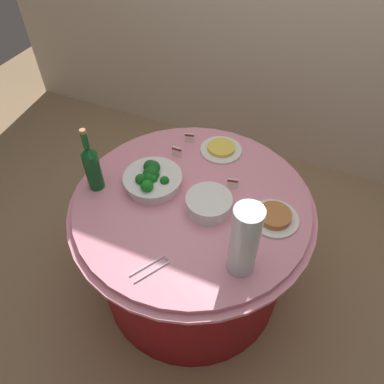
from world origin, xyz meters
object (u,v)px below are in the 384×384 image
label_placard_front (177,151)px  label_placard_mid (189,137)px  broccoli_bowl (152,179)px  food_plate_fried_egg (221,149)px  decorative_fruit_vase (244,244)px  food_plate_peanuts (274,217)px  plate_stack (209,203)px  serving_tongs (151,268)px  wine_bottle (92,166)px  label_placard_rear (233,183)px

label_placard_front → label_placard_mid: (0.01, 0.13, 0.00)m
broccoli_bowl → food_plate_fried_egg: bearing=60.9°
decorative_fruit_vase → food_plate_peanuts: (0.06, 0.29, -0.13)m
plate_stack → label_placard_mid: bearing=124.4°
serving_tongs → food_plate_peanuts: food_plate_peanuts is taller
food_plate_fried_egg → label_placard_mid: label_placard_mid is taller
wine_bottle → food_plate_peanuts: size_ratio=1.53×
serving_tongs → label_placard_rear: 0.57m
label_placard_mid → decorative_fruit_vase: bearing=-51.4°
wine_bottle → label_placard_front: size_ratio=6.11×
food_plate_peanuts → label_placard_front: size_ratio=4.00×
plate_stack → label_placard_rear: size_ratio=3.82×
broccoli_bowl → plate_stack: broccoli_bowl is taller
plate_stack → food_plate_peanuts: 0.29m
label_placard_rear → label_placard_mid: bearing=144.8°
food_plate_peanuts → label_placard_mid: label_placard_mid is taller
serving_tongs → wine_bottle: bearing=146.9°
broccoli_bowl → plate_stack: bearing=-5.2°
broccoli_bowl → decorative_fruit_vase: size_ratio=0.82×
label_placard_mid → plate_stack: bearing=-55.6°
label_placard_rear → decorative_fruit_vase: bearing=-66.2°
decorative_fruit_vase → plate_stack: bearing=135.0°
food_plate_peanuts → label_placard_rear: (-0.23, 0.11, 0.01)m
food_plate_fried_egg → food_plate_peanuts: (0.38, -0.34, 0.00)m
label_placard_front → label_placard_mid: size_ratio=1.00×
label_placard_rear → plate_stack: bearing=-107.2°
food_plate_peanuts → label_placard_mid: (-0.56, 0.34, 0.01)m
serving_tongs → food_plate_fried_egg: 0.78m
serving_tongs → label_placard_mid: size_ratio=2.91×
plate_stack → food_plate_fried_egg: (-0.09, 0.40, -0.02)m
plate_stack → food_plate_fried_egg: 0.41m
broccoli_bowl → label_placard_rear: size_ratio=5.09×
food_plate_peanuts → label_placard_rear: size_ratio=4.00×
plate_stack → food_plate_peanuts: (0.29, 0.06, -0.02)m
broccoli_bowl → label_placard_rear: (0.35, 0.14, -0.01)m
food_plate_peanuts → broccoli_bowl: bearing=-176.9°
plate_stack → label_placard_mid: (-0.28, 0.40, -0.00)m
label_placard_rear → wine_bottle: bearing=-156.9°
wine_bottle → decorative_fruit_vase: (0.77, -0.14, 0.02)m
food_plate_fried_egg → food_plate_peanuts: food_plate_peanuts is taller
decorative_fruit_vase → food_plate_peanuts: size_ratio=1.55×
decorative_fruit_vase → food_plate_fried_egg: decorative_fruit_vase is taller
plate_stack → food_plate_fried_egg: plate_stack is taller
decorative_fruit_vase → label_placard_rear: (-0.18, 0.40, -0.12)m
label_placard_rear → label_placard_front: bearing=163.7°
food_plate_peanuts → label_placard_front: (-0.58, 0.21, 0.01)m
plate_stack → food_plate_peanuts: plate_stack is taller
serving_tongs → food_plate_fried_egg: (-0.00, 0.78, 0.01)m
serving_tongs → label_placard_front: 0.68m
serving_tongs → label_placard_mid: bearing=103.3°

